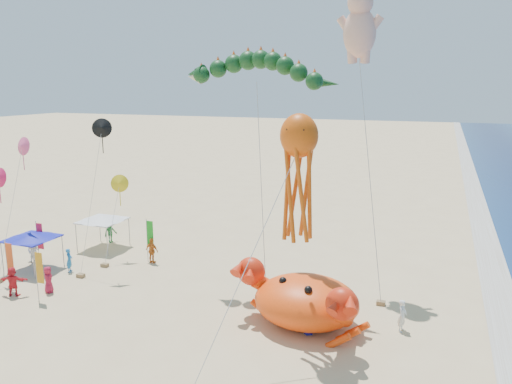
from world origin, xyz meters
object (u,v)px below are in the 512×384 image
Objects in this scene: crab_inflatable at (306,300)px; octopus_kite at (298,168)px; cherub_kite at (360,24)px; canopy_blue at (31,236)px; canopy_white at (102,218)px; dragon_kite at (254,74)px.

crab_inflatable is 7.49m from octopus_kite.
cherub_kite is at bearing 83.32° from crab_inflatable.
cherub_kite is 25.90m from canopy_blue.
canopy_blue is (-19.98, 1.48, 0.96)m from crab_inflatable.
octopus_kite is 21.09m from canopy_blue.
octopus_kite is 21.18m from canopy_white.
octopus_kite is 3.47× the size of canopy_blue.
canopy_white is (-19.29, -0.91, -13.81)m from cherub_kite.
octopus_kite is 3.34× the size of canopy_white.
cherub_kite is 1.62× the size of octopus_kite.
dragon_kite is at bearing -12.48° from canopy_white.
cherub_kite is (5.36, 4.00, 3.01)m from dragon_kite.
crab_inflatable is at bearing -42.14° from dragon_kite.
crab_inflatable is at bearing -21.11° from canopy_white.
canopy_blue is 5.84m from canopy_white.
octopus_kite is (4.32, -5.58, -4.44)m from dragon_kite.
cherub_kite reaches higher than crab_inflatable.
cherub_kite is at bearing 17.32° from canopy_blue.
crab_inflatable is 16.83m from cherub_kite.
canopy_white is at bearing -177.29° from cherub_kite.
dragon_kite reaches higher than canopy_blue.
crab_inflatable is 20.05m from canopy_blue.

